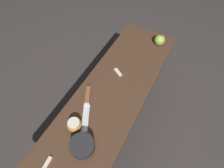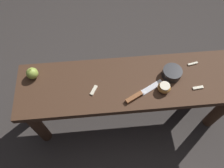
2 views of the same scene
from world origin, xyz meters
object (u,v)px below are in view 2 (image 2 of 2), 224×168
Objects in this scene: wooden_bench at (130,90)px; apple_cut at (164,88)px; apple_whole at (32,73)px; bowl at (172,73)px; knife at (139,94)px.

wooden_bench is 0.23m from apple_cut.
apple_cut is (0.74, -0.16, -0.01)m from apple_whole.
apple_whole is 0.69× the size of bowl.
knife is at bearing -151.43° from bowl.
apple_whole is (-0.57, 0.09, 0.14)m from wooden_bench.
apple_whole is at bearing 175.39° from bowl.
wooden_bench is 0.59m from apple_whole.
knife is 0.14m from apple_cut.
knife is at bearing -16.48° from apple_whole.
bowl is (0.06, 0.09, 0.00)m from apple_cut.
bowl is at bearing 54.53° from apple_cut.
knife is 3.18× the size of apple_cut.
knife reaches higher than wooden_bench.
wooden_bench is 0.15m from knife.
wooden_bench is at bearing 82.22° from knife.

